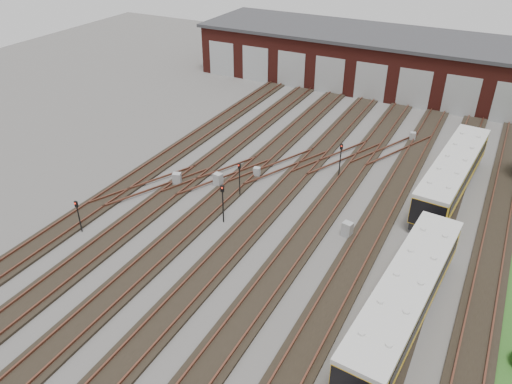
% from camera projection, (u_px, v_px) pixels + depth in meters
% --- Properties ---
extents(ground, '(120.00, 120.00, 0.00)m').
position_uv_depth(ground, '(244.00, 273.00, 32.20)').
color(ground, '#42403E').
rests_on(ground, ground).
extents(track_network, '(30.40, 70.00, 0.33)m').
position_uv_depth(track_network, '(246.00, 266.00, 32.66)').
color(track_network, black).
rests_on(track_network, ground).
extents(maintenance_shed, '(51.00, 12.50, 6.35)m').
position_uv_depth(maintenance_shed, '(401.00, 62.00, 60.83)').
color(maintenance_shed, '#4D1813').
rests_on(maintenance_shed, ground).
extents(metro_train, '(3.70, 46.40, 2.94)m').
position_uv_depth(metro_train, '(404.00, 299.00, 27.52)').
color(metro_train, black).
rests_on(metro_train, ground).
extents(signal_mast_0, '(0.24, 0.22, 2.58)m').
position_uv_depth(signal_mast_0, '(78.00, 212.00, 35.26)').
color(signal_mast_0, black).
rests_on(signal_mast_0, ground).
extents(signal_mast_1, '(0.29, 0.27, 3.16)m').
position_uv_depth(signal_mast_1, '(223.00, 199.00, 36.11)').
color(signal_mast_1, black).
rests_on(signal_mast_1, ground).
extents(signal_mast_2, '(0.25, 0.24, 2.99)m').
position_uv_depth(signal_mast_2, '(239.00, 176.00, 39.30)').
color(signal_mast_2, black).
rests_on(signal_mast_2, ground).
extents(signal_mast_3, '(0.26, 0.24, 3.18)m').
position_uv_depth(signal_mast_3, '(341.00, 157.00, 41.87)').
color(signal_mast_3, black).
rests_on(signal_mast_3, ground).
extents(relay_cabinet_0, '(0.82, 0.76, 1.11)m').
position_uv_depth(relay_cabinet_0, '(177.00, 179.00, 41.55)').
color(relay_cabinet_0, '#949799').
rests_on(relay_cabinet_0, ground).
extents(relay_cabinet_1, '(0.77, 0.68, 1.13)m').
position_uv_depth(relay_cabinet_1, '(218.00, 180.00, 41.46)').
color(relay_cabinet_1, '#949799').
rests_on(relay_cabinet_1, ground).
extents(relay_cabinet_2, '(0.63, 0.55, 0.91)m').
position_uv_depth(relay_cabinet_2, '(257.00, 172.00, 42.77)').
color(relay_cabinet_2, '#949799').
rests_on(relay_cabinet_2, ground).
extents(relay_cabinet_3, '(0.65, 0.60, 0.90)m').
position_uv_depth(relay_cabinet_3, '(412.00, 137.00, 48.99)').
color(relay_cabinet_3, '#949799').
rests_on(relay_cabinet_3, ground).
extents(relay_cabinet_4, '(0.79, 0.70, 1.13)m').
position_uv_depth(relay_cabinet_4, '(347.00, 229.00, 35.38)').
color(relay_cabinet_4, '#949799').
rests_on(relay_cabinet_4, ground).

